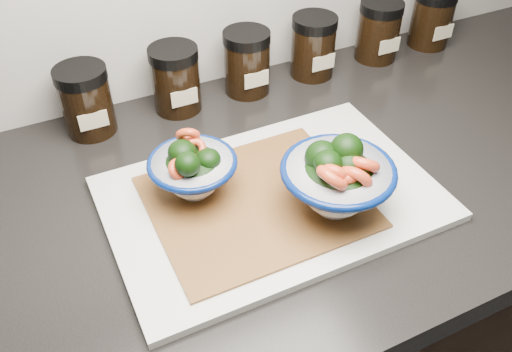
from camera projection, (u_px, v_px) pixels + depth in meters
name	position (u px, v px, depth m)	size (l,w,h in m)	color
cabinet	(290.00, 344.00, 1.12)	(3.43, 0.58, 0.86)	black
countertop	(302.00, 180.00, 0.82)	(3.50, 0.60, 0.04)	black
cutting_board	(272.00, 198.00, 0.75)	(0.45, 0.30, 0.01)	silver
bamboo_mat	(256.00, 201.00, 0.74)	(0.28, 0.24, 0.00)	brown
bowl_left	(193.00, 170.00, 0.73)	(0.12, 0.12, 0.10)	white
bowl_right	(337.00, 179.00, 0.70)	(0.15, 0.15, 0.11)	white
spice_jar_a	(86.00, 101.00, 0.85)	(0.08, 0.08, 0.11)	black
spice_jar_b	(176.00, 79.00, 0.90)	(0.08, 0.08, 0.11)	black
spice_jar_c	(247.00, 62.00, 0.94)	(0.08, 0.08, 0.11)	black
spice_jar_d	(313.00, 46.00, 0.99)	(0.08, 0.08, 0.11)	black
spice_jar_e	(378.00, 31.00, 1.03)	(0.08, 0.08, 0.11)	black
spice_jar_f	(432.00, 18.00, 1.08)	(0.08, 0.08, 0.11)	black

